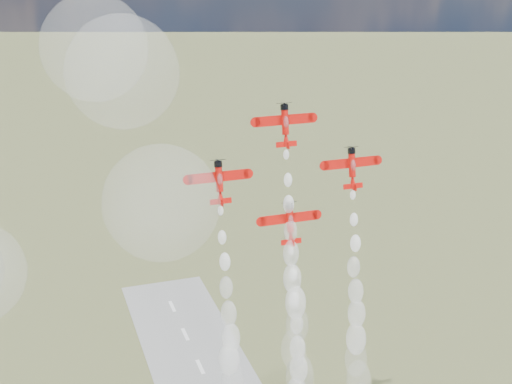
{
  "coord_description": "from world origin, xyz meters",
  "views": [
    {
      "loc": [
        -43.5,
        -92.61,
        123.36
      ],
      "look_at": [
        -5.24,
        21.0,
        80.69
      ],
      "focal_mm": 50.0,
      "sensor_mm": 36.0,
      "label": 1
    }
  ],
  "objects_px": {
    "plane_lead": "(285,124)",
    "plane_slot": "(290,222)",
    "plane_right": "(352,167)",
    "plane_left": "(219,181)"
  },
  "relations": [
    {
      "from": "plane_right",
      "to": "plane_slot",
      "type": "xyz_separation_m",
      "value": [
        -12.79,
        -1.59,
        -8.81
      ]
    },
    {
      "from": "plane_right",
      "to": "plane_lead",
      "type": "bearing_deg",
      "value": 172.92
    },
    {
      "from": "plane_left",
      "to": "plane_right",
      "type": "xyz_separation_m",
      "value": [
        25.58,
        0.0,
        0.0
      ]
    },
    {
      "from": "plane_lead",
      "to": "plane_right",
      "type": "relative_size",
      "value": 1.0
    },
    {
      "from": "plane_lead",
      "to": "plane_slot",
      "type": "xyz_separation_m",
      "value": [
        0.0,
        -3.18,
        -17.62
      ]
    },
    {
      "from": "plane_lead",
      "to": "plane_slot",
      "type": "relative_size",
      "value": 1.0
    },
    {
      "from": "plane_right",
      "to": "plane_slot",
      "type": "height_order",
      "value": "plane_right"
    },
    {
      "from": "plane_slot",
      "to": "plane_left",
      "type": "bearing_deg",
      "value": 172.92
    },
    {
      "from": "plane_slot",
      "to": "plane_right",
      "type": "bearing_deg",
      "value": 7.08
    },
    {
      "from": "plane_left",
      "to": "plane_slot",
      "type": "bearing_deg",
      "value": -7.08
    }
  ]
}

